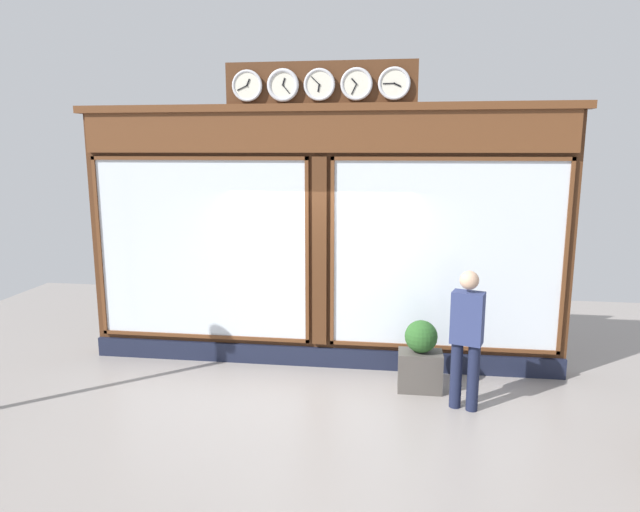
% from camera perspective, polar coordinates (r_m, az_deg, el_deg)
% --- Properties ---
extents(ground_plane, '(14.00, 14.00, 0.00)m').
position_cam_1_polar(ground_plane, '(5.73, -4.07, -21.44)').
color(ground_plane, gray).
extents(shop_facade, '(6.85, 0.42, 4.19)m').
position_cam_1_polar(shop_facade, '(7.83, 0.12, 1.97)').
color(shop_facade, '#4C2B16').
rests_on(shop_facade, ground_plane).
extents(pedestrian, '(0.41, 0.32, 1.69)m').
position_cam_1_polar(pedestrian, '(6.83, 14.70, -7.71)').
color(pedestrian, '#191E38').
rests_on(pedestrian, ground_plane).
extents(planter_box, '(0.56, 0.36, 0.51)m').
position_cam_1_polar(planter_box, '(7.46, 10.14, -11.44)').
color(planter_box, '#4C4742').
rests_on(planter_box, ground_plane).
extents(planter_shrub, '(0.42, 0.42, 0.42)m').
position_cam_1_polar(planter_shrub, '(7.30, 10.26, -8.06)').
color(planter_shrub, '#285623').
rests_on(planter_shrub, planter_box).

